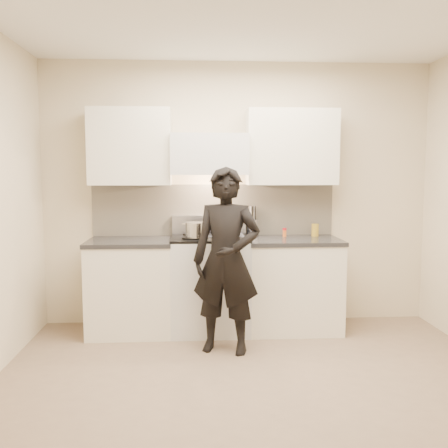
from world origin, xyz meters
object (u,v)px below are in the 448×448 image
object	(u,v)px
person	(226,260)
stove	(210,283)
utensil_crock	(252,227)
wok	(224,223)
counter_right	(293,284)

from	to	relation	value
person	stove	bearing A→B (deg)	118.02
stove	utensil_crock	xyz separation A→B (m)	(0.45, 0.25, 0.54)
stove	wok	world-z (taller)	wok
wok	person	world-z (taller)	person
wok	utensil_crock	xyz separation A→B (m)	(0.30, 0.10, -0.05)
counter_right	wok	xyz separation A→B (m)	(-0.68, 0.14, 0.60)
stove	utensil_crock	distance (m)	0.74
utensil_crock	person	size ratio (longest dim) A/B	0.19
wok	person	bearing A→B (deg)	-91.74
wok	person	distance (m)	0.78
counter_right	person	size ratio (longest dim) A/B	0.57
stove	utensil_crock	size ratio (longest dim) A/B	3.12
counter_right	person	bearing A→B (deg)	-139.98
utensil_crock	stove	bearing A→B (deg)	-151.42
counter_right	utensil_crock	size ratio (longest dim) A/B	2.99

